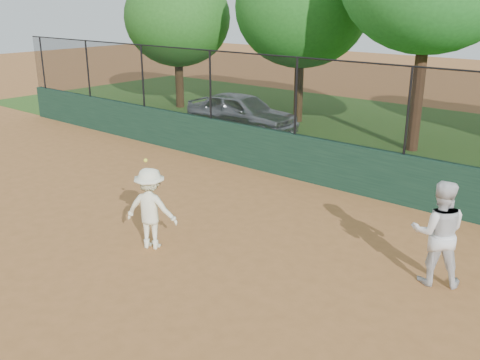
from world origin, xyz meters
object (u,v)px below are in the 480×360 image
Objects in this scene: player_second at (438,233)px; tree_0 at (177,18)px; player_main at (151,208)px; parked_car at (242,112)px; tree_1 at (301,7)px.

tree_0 reaches higher than player_second.
player_main is at bearing -46.20° from tree_0.
player_main is (-4.68, -2.14, -0.11)m from player_second.
parked_car is 6.29m from tree_0.
tree_1 is (-8.86, 9.03, 3.38)m from player_second.
tree_1 is at bearing -72.05° from player_second.
parked_car is 9.63m from player_main.
player_second is at bearing -29.25° from tree_0.
tree_0 is 0.90× the size of tree_1.
tree_0 reaches higher than parked_car.
tree_0 reaches higher than player_main.
player_main is 0.33× the size of tree_0.
player_second reaches higher than parked_car.
tree_0 is (-14.54, 8.14, 2.90)m from player_second.
tree_0 is at bearing -55.74° from player_second.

